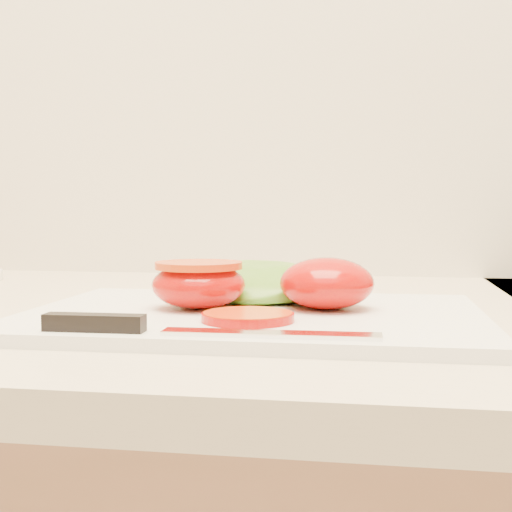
# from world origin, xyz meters

# --- Properties ---
(cutting_board) EXTENTS (0.38, 0.27, 0.01)m
(cutting_board) POSITION_xyz_m (-0.07, 1.58, 0.94)
(cutting_board) COLOR white
(cutting_board) RESTS_ON counter
(tomato_half_dome) EXTENTS (0.08, 0.08, 0.04)m
(tomato_half_dome) POSITION_xyz_m (-0.01, 1.60, 0.96)
(tomato_half_dome) COLOR #BE1404
(tomato_half_dome) RESTS_ON cutting_board
(tomato_half_cut) EXTENTS (0.08, 0.08, 0.04)m
(tomato_half_cut) POSITION_xyz_m (-0.12, 1.59, 0.96)
(tomato_half_cut) COLOR #BE1404
(tomato_half_cut) RESTS_ON cutting_board
(tomato_slice_0) EXTENTS (0.07, 0.07, 0.01)m
(tomato_slice_0) POSITION_xyz_m (-0.07, 1.53, 0.94)
(tomato_slice_0) COLOR #E04E0B
(tomato_slice_0) RESTS_ON cutting_board
(lettuce_leaf_0) EXTENTS (0.19, 0.15, 0.03)m
(lettuce_leaf_0) POSITION_xyz_m (-0.09, 1.66, 0.95)
(lettuce_leaf_0) COLOR #5B9527
(lettuce_leaf_0) RESTS_ON cutting_board
(lettuce_leaf_1) EXTENTS (0.13, 0.12, 0.02)m
(lettuce_leaf_1) POSITION_xyz_m (-0.04, 1.67, 0.95)
(lettuce_leaf_1) COLOR #5B9527
(lettuce_leaf_1) RESTS_ON cutting_board
(knife) EXTENTS (0.23, 0.02, 0.01)m
(knife) POSITION_xyz_m (-0.12, 1.47, 0.94)
(knife) COLOR silver
(knife) RESTS_ON cutting_board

